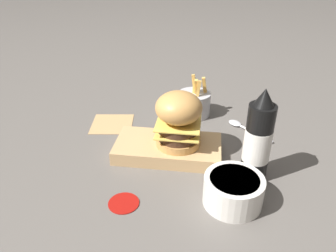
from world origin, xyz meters
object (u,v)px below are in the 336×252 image
at_px(side_bowl, 233,190).
at_px(spoon, 240,126).
at_px(serving_board, 168,148).
at_px(ketchup_bottle, 258,140).
at_px(fries_basket, 194,103).
at_px(burger, 179,119).

height_order(side_bowl, spoon, side_bowl).
relative_size(serving_board, side_bowl, 2.16).
bearing_deg(side_bowl, ketchup_bottle, -117.78).
height_order(ketchup_bottle, fries_basket, ketchup_bottle).
distance_m(serving_board, ketchup_bottle, 0.24).
distance_m(ketchup_bottle, side_bowl, 0.13).
bearing_deg(burger, fries_basket, -96.22).
distance_m(ketchup_bottle, spoon, 0.25).
distance_m(fries_basket, side_bowl, 0.41).
height_order(serving_board, side_bowl, side_bowl).
bearing_deg(spoon, side_bowl, 127.64).
distance_m(serving_board, fries_basket, 0.24).
bearing_deg(serving_board, burger, -179.57).
height_order(burger, fries_basket, burger).
xyz_separation_m(serving_board, fries_basket, (-0.05, -0.23, 0.02)).
distance_m(burger, side_bowl, 0.22).
relative_size(serving_board, burger, 1.92).
height_order(ketchup_bottle, side_bowl, ketchup_bottle).
xyz_separation_m(fries_basket, spoon, (-0.14, 0.07, -0.03)).
distance_m(serving_board, side_bowl, 0.23).
height_order(serving_board, fries_basket, fries_basket).
relative_size(fries_basket, spoon, 1.06).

